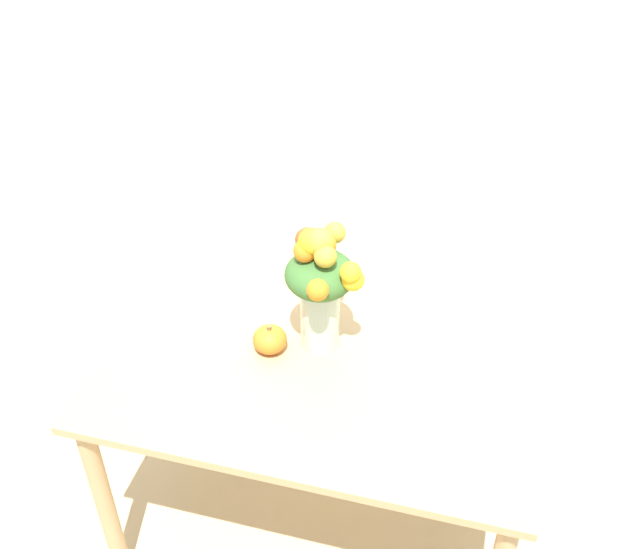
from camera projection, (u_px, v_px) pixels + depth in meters
name	position (u px, v px, depth m)	size (l,w,h in m)	color
ground_plane	(325.00, 494.00, 2.89)	(12.00, 12.00, 0.00)	tan
wall_back	(409.00, 28.00, 3.11)	(8.00, 0.06, 2.70)	silver
dining_table	(326.00, 367.00, 2.47)	(1.37, 1.06, 0.78)	tan
flower_vase	(321.00, 283.00, 2.28)	(0.25, 0.27, 0.45)	#B2CCBC
pumpkin	(270.00, 339.00, 2.38)	(0.11, 0.11, 0.10)	orange
dining_chair_near_window	(430.00, 276.00, 3.22)	(0.44, 0.44, 0.87)	white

